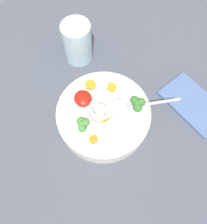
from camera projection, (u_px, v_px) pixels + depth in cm
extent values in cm
cube|color=#474C56|center=(95.00, 131.00, 64.82)|extent=(107.45, 107.45, 3.76)
cylinder|color=silver|center=(104.00, 116.00, 61.98)|extent=(23.34, 23.34, 4.73)
cylinder|color=#B27A33|center=(104.00, 115.00, 61.81)|extent=(20.54, 20.54, 4.35)
torus|color=silver|center=(101.00, 112.00, 59.24)|extent=(7.80, 7.80, 1.08)
torus|color=silver|center=(101.00, 108.00, 58.69)|extent=(8.36, 8.36, 0.97)
sphere|color=silver|center=(101.00, 110.00, 57.96)|extent=(3.03, 3.03, 3.03)
ellipsoid|color=#B7B7BC|center=(120.00, 108.00, 59.36)|extent=(7.00, 5.92, 1.60)
cylinder|color=#B7B7BC|center=(150.00, 104.00, 59.86)|extent=(5.03, 14.61, 0.80)
ellipsoid|color=#B2190F|center=(82.00, 99.00, 60.08)|extent=(4.77, 4.29, 2.15)
cylinder|color=#7A9E60|center=(83.00, 126.00, 57.74)|extent=(0.96, 0.96, 1.03)
sphere|color=#478938|center=(82.00, 124.00, 56.41)|extent=(1.89, 1.89, 1.89)
sphere|color=#478938|center=(80.00, 121.00, 56.91)|extent=(1.89, 1.89, 1.89)
sphere|color=#478938|center=(82.00, 128.00, 56.11)|extent=(1.89, 1.89, 1.89)
sphere|color=#478938|center=(86.00, 123.00, 56.70)|extent=(1.89, 1.89, 1.89)
cylinder|color=#7A9E60|center=(136.00, 107.00, 59.77)|extent=(1.08, 1.08, 1.16)
sphere|color=#38752D|center=(137.00, 104.00, 58.26)|extent=(2.13, 2.13, 2.13)
sphere|color=#38752D|center=(135.00, 100.00, 58.83)|extent=(2.13, 2.13, 2.13)
sphere|color=#38752D|center=(138.00, 108.00, 57.93)|extent=(2.13, 2.13, 2.13)
sphere|color=#38752D|center=(141.00, 102.00, 58.59)|extent=(2.13, 2.13, 2.13)
cylinder|color=orange|center=(90.00, 85.00, 62.50)|extent=(2.82, 2.82, 0.72)
cylinder|color=orange|center=(112.00, 87.00, 62.22)|extent=(2.46, 2.46, 0.70)
cylinder|color=orange|center=(107.00, 120.00, 58.66)|extent=(2.13, 2.13, 0.46)
cylinder|color=orange|center=(93.00, 139.00, 56.74)|extent=(2.11, 2.11, 0.47)
cylinder|color=silver|center=(77.00, 42.00, 66.78)|extent=(7.82, 7.82, 12.14)
cube|color=#4C6693|center=(193.00, 104.00, 65.54)|extent=(18.92, 13.96, 0.80)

